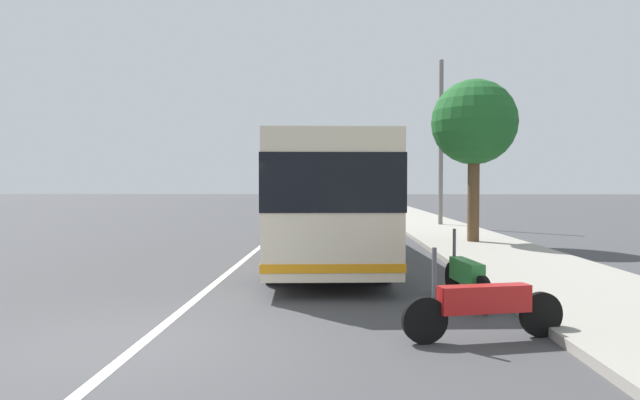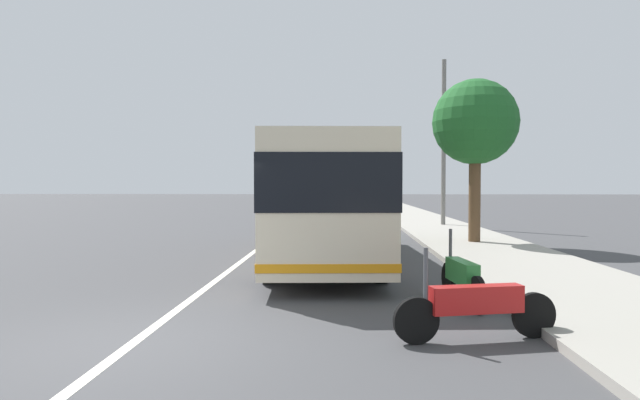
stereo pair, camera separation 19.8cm
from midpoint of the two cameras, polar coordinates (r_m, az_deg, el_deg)
The scene contains 11 objects.
ground_plane at distance 7.56m, azimuth -19.38°, elevation -14.37°, with size 220.00×220.00×0.00m, color #424244.
sidewalk_curb at distance 17.50m, azimuth 17.01°, elevation -5.00°, with size 110.00×3.60×0.14m, color #9E998E.
lane_divider_line at distance 17.11m, azimuth -7.15°, elevation -5.32°, with size 110.00×0.16×0.01m, color silver.
coach_bus at distance 14.60m, azimuth -0.08°, elevation 0.46°, with size 10.80×3.23×3.10m.
motorcycle_angled at distance 7.48m, azimuth 16.42°, elevation -10.76°, with size 0.57×2.25×1.26m.
motorcycle_mid_row at distance 9.70m, azimuth 14.85°, elevation -7.92°, with size 2.09×0.37×1.25m.
car_behind_bus at distance 43.69m, azimuth 1.89°, elevation -0.17°, with size 4.54×1.98×1.48m.
car_ahead_same_lane at distance 33.26m, azimuth 1.93°, elevation -0.71°, with size 4.42×1.97×1.50m.
car_side_street at distance 52.03m, azimuth 0.75°, elevation 0.09°, with size 4.22×2.16×1.39m.
roadside_tree_mid_block at distance 18.96m, azimuth 15.92°, elevation 7.88°, with size 2.89×2.89×5.65m.
utility_pole at distance 26.62m, azimuth 12.64°, elevation 5.90°, with size 0.21×0.21×8.13m, color slate.
Camera 1 is at (-6.78, -2.54, 2.07)m, focal length 29.81 mm.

